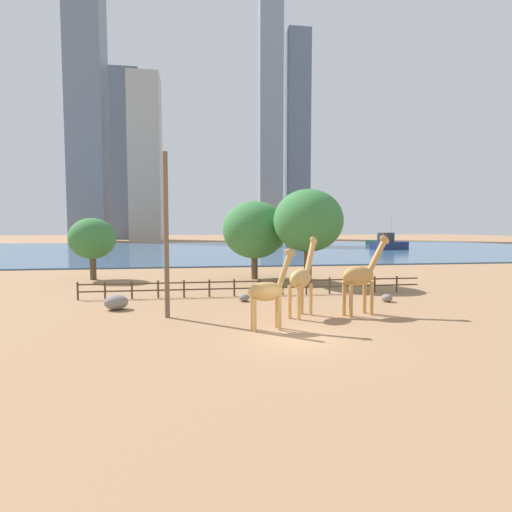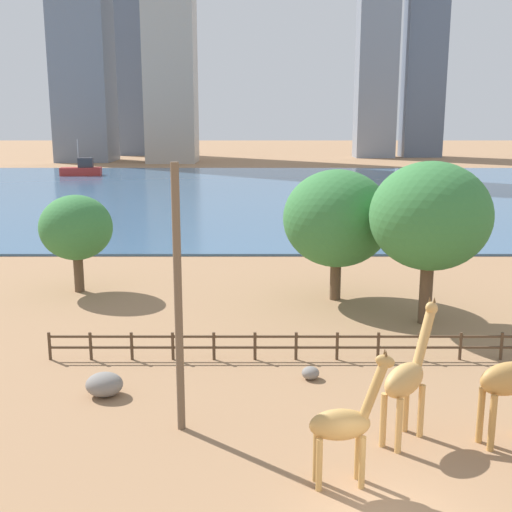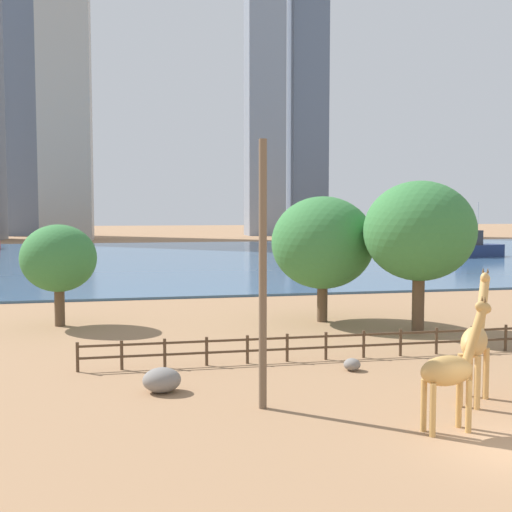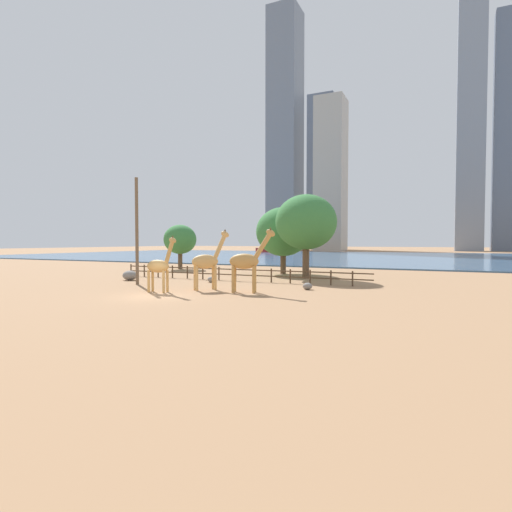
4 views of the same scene
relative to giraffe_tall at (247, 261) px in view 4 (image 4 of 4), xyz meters
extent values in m
plane|color=#9E7551|center=(-5.01, 75.55, -2.34)|extent=(400.00, 400.00, 0.00)
cube|color=#3D6084|center=(-5.01, 72.55, -2.24)|extent=(180.00, 86.00, 0.20)
cylinder|color=#C18C47|center=(0.44, 0.46, -1.34)|extent=(0.29, 0.29, 1.99)
cylinder|color=#C18C47|center=(0.63, -0.12, -1.34)|extent=(0.29, 0.29, 1.99)
cylinder|color=#C18C47|center=(-1.02, 0.00, -1.34)|extent=(0.29, 0.29, 1.99)
cylinder|color=#C18C47|center=(-0.84, -0.59, -1.34)|extent=(0.29, 0.29, 1.99)
ellipsoid|color=#C18C47|center=(-0.20, -0.06, -0.01)|extent=(2.36, 1.50, 1.15)
cylinder|color=#C18C47|center=(1.14, 0.36, 1.16)|extent=(1.50, 0.78, 2.05)
ellipsoid|color=#C18C47|center=(1.69, 0.53, 2.09)|extent=(0.91, 0.59, 0.76)
cone|color=brown|center=(1.66, 0.62, 2.43)|extent=(0.13, 0.13, 0.21)
cone|color=brown|center=(1.72, 0.45, 2.43)|extent=(0.13, 0.13, 0.21)
cylinder|color=tan|center=(-3.37, 0.78, -1.38)|extent=(0.31, 0.31, 1.90)
cylinder|color=tan|center=(-2.94, 0.38, -1.38)|extent=(0.31, 0.31, 1.90)
cylinder|color=tan|center=(-4.37, -0.30, -1.38)|extent=(0.31, 0.31, 1.90)
cylinder|color=tan|center=(-3.94, -0.70, -1.38)|extent=(0.31, 0.31, 1.90)
ellipsoid|color=tan|center=(-3.66, 0.04, -0.10)|extent=(2.05, 2.12, 1.10)
cylinder|color=tan|center=(-2.83, 0.94, 1.08)|extent=(1.04, 1.09, 2.06)
ellipsoid|color=tan|center=(-2.54, 1.25, 2.04)|extent=(0.79, 0.82, 0.68)
cone|color=brown|center=(-2.60, 1.31, 2.36)|extent=(0.14, 0.14, 0.20)
cone|color=brown|center=(-2.48, 1.19, 2.36)|extent=(0.14, 0.14, 0.20)
cylinder|color=tan|center=(-5.52, -2.27, -1.50)|extent=(0.21, 0.21, 1.67)
cylinder|color=tan|center=(-5.48, -2.78, -1.50)|extent=(0.21, 0.21, 1.67)
cylinder|color=tan|center=(-6.81, -2.39, -1.50)|extent=(0.21, 0.21, 1.67)
cylinder|color=tan|center=(-6.76, -2.90, -1.50)|extent=(0.21, 0.21, 1.67)
ellipsoid|color=tan|center=(-6.14, -2.58, -0.38)|extent=(1.90, 0.91, 0.96)
cylinder|color=tan|center=(-5.16, -2.49, 0.69)|extent=(0.90, 0.38, 1.84)
ellipsoid|color=tan|center=(-4.87, -2.46, 1.56)|extent=(0.71, 0.36, 0.56)
cone|color=brown|center=(-4.87, -2.39, 1.84)|extent=(0.10, 0.10, 0.18)
cone|color=brown|center=(-4.86, -2.54, 1.84)|extent=(0.10, 0.10, 0.18)
cylinder|color=brown|center=(-11.27, 0.96, 2.37)|extent=(0.28, 0.28, 9.42)
ellipsoid|color=gray|center=(3.52, 3.70, -2.06)|extent=(0.75, 0.73, 0.54)
ellipsoid|color=gray|center=(-6.32, 5.35, -2.07)|extent=(0.74, 0.72, 0.54)
ellipsoid|color=gray|center=(-14.64, 3.69, -1.86)|extent=(1.47, 1.27, 0.95)
cylinder|color=#4C3826|center=(-18.01, 7.55, -1.69)|extent=(0.14, 0.14, 1.30)
cylinder|color=#4C3826|center=(-16.14, 7.55, -1.69)|extent=(0.14, 0.14, 1.30)
cylinder|color=#4C3826|center=(-14.27, 7.55, -1.69)|extent=(0.14, 0.14, 1.30)
cylinder|color=#4C3826|center=(-12.41, 7.55, -1.69)|extent=(0.14, 0.14, 1.30)
cylinder|color=#4C3826|center=(-10.54, 7.55, -1.69)|extent=(0.14, 0.14, 1.30)
cylinder|color=#4C3826|center=(-8.67, 7.55, -1.69)|extent=(0.14, 0.14, 1.30)
cylinder|color=#4C3826|center=(-6.80, 7.55, -1.69)|extent=(0.14, 0.14, 1.30)
cylinder|color=#4C3826|center=(-4.93, 7.55, -1.69)|extent=(0.14, 0.14, 1.30)
cylinder|color=#4C3826|center=(-3.06, 7.55, -1.69)|extent=(0.14, 0.14, 1.30)
cylinder|color=#4C3826|center=(-1.20, 7.55, -1.69)|extent=(0.14, 0.14, 1.30)
cylinder|color=#4C3826|center=(0.67, 7.55, -1.69)|extent=(0.14, 0.14, 1.30)
cylinder|color=#4C3826|center=(2.54, 7.55, -1.69)|extent=(0.14, 0.14, 1.30)
cylinder|color=#4C3826|center=(4.41, 7.55, -1.69)|extent=(0.14, 0.14, 1.30)
cylinder|color=#4C3826|center=(6.28, 7.55, -1.69)|extent=(0.14, 0.14, 1.30)
cube|color=#4C3826|center=(-5.01, 7.55, -1.23)|extent=(26.10, 0.08, 0.10)
cube|color=#4C3826|center=(-5.01, 7.55, -1.75)|extent=(26.10, 0.08, 0.10)
cylinder|color=brown|center=(-3.83, 17.44, -1.13)|extent=(0.65, 0.65, 2.40)
ellipsoid|color=#387A3D|center=(-3.83, 17.44, 2.63)|extent=(6.40, 6.40, 5.76)
cylinder|color=brown|center=(0.42, 12.88, -0.69)|extent=(0.69, 0.69, 3.29)
ellipsoid|color=#387A3D|center=(0.42, 12.88, 3.47)|extent=(6.29, 6.29, 5.66)
cylinder|color=brown|center=(-19.81, 19.21, -1.18)|extent=(0.61, 0.61, 2.31)
ellipsoid|color=#387A3D|center=(-19.81, 19.21, 1.77)|extent=(4.50, 4.50, 4.05)
cube|color=#B22D28|center=(-40.72, 97.96, -1.41)|extent=(7.55, 3.44, 1.46)
cube|color=#333338|center=(-39.81, 98.06, 0.20)|extent=(2.81, 2.04, 1.75)
cylinder|color=silver|center=(-41.08, 97.92, 1.88)|extent=(0.13, 0.13, 5.11)
cube|color=slate|center=(-49.95, 139.15, 50.01)|extent=(12.93, 13.59, 104.69)
cube|color=slate|center=(35.97, 156.58, 44.04)|extent=(10.22, 8.00, 92.75)
cube|color=slate|center=(-40.68, 165.12, 35.10)|extent=(12.71, 8.38, 74.86)
cube|color=#ADA89E|center=(-28.55, 135.63, 28.72)|extent=(11.53, 12.38, 62.11)
cube|color=gray|center=(22.90, 154.10, 51.71)|extent=(10.20, 8.24, 108.09)
camera|label=1|loc=(-9.55, -22.18, 2.81)|focal=28.00mm
camera|label=2|loc=(-8.62, -20.01, 8.54)|focal=45.00mm
camera|label=3|loc=(-16.03, -20.69, 4.64)|focal=45.00mm
camera|label=4|loc=(13.08, -26.47, 1.46)|focal=28.00mm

